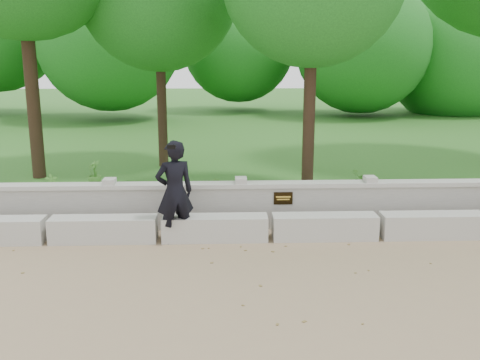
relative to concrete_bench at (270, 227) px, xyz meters
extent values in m
plane|color=#8B7555|center=(0.00, -1.90, -0.22)|extent=(80.00, 80.00, 0.00)
cube|color=#286221|center=(0.00, 12.10, -0.10)|extent=(40.00, 22.00, 0.25)
cube|color=#BAB7B0|center=(-3.00, 0.00, 0.00)|extent=(1.90, 0.45, 0.45)
cube|color=#BAB7B0|center=(-1.00, 0.00, 0.00)|extent=(1.90, 0.45, 0.45)
cube|color=#BAB7B0|center=(1.00, 0.00, 0.00)|extent=(1.90, 0.45, 0.45)
cube|color=#BAB7B0|center=(3.00, 0.00, 0.00)|extent=(1.90, 0.45, 0.45)
cube|color=#AFACA5|center=(0.00, 0.70, 0.18)|extent=(12.50, 0.25, 0.82)
cube|color=#BAB7B0|center=(0.00, 0.70, 0.64)|extent=(12.50, 0.35, 0.08)
cube|color=black|center=(0.30, 0.56, 0.40)|extent=(0.36, 0.02, 0.24)
imported|color=black|center=(-1.70, -0.10, 0.70)|extent=(0.78, 0.64, 1.85)
cube|color=black|center=(-1.70, -0.47, 1.57)|extent=(0.14, 0.06, 0.07)
cylinder|color=#382619|center=(-5.51, 4.27, 2.44)|extent=(0.33, 0.33, 4.83)
cylinder|color=#382619|center=(-2.48, 5.61, 1.96)|extent=(0.26, 0.26, 3.87)
cylinder|color=#382619|center=(1.06, 2.39, 1.99)|extent=(0.26, 0.26, 3.92)
imported|color=#3B7427|center=(-4.52, 2.09, 0.30)|extent=(0.35, 0.34, 0.55)
imported|color=#3B7427|center=(-1.03, 1.40, 0.31)|extent=(0.32, 0.36, 0.56)
imported|color=#3B7427|center=(2.15, 1.64, 0.35)|extent=(0.76, 0.78, 0.66)
imported|color=#3B7427|center=(-3.87, 3.23, 0.33)|extent=(0.46, 0.47, 0.62)
camera|label=1|loc=(-0.90, -9.24, 3.02)|focal=40.00mm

